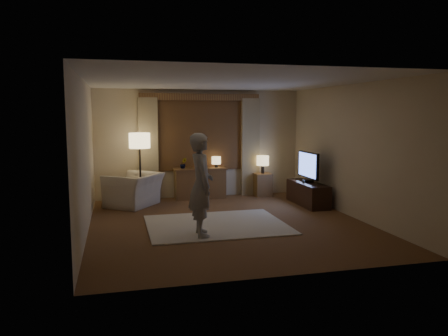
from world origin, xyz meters
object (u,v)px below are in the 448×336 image
object	(u,v)px
sideboard	(200,184)
armchair	(134,190)
side_table	(263,185)
tv_stand	(308,194)
person	(201,185)

from	to	relation	value
sideboard	armchair	xyz separation A→B (m)	(-1.58, -0.50, 0.01)
armchair	side_table	distance (m)	3.18
tv_stand	armchair	bearing A→B (deg)	168.04
sideboard	tv_stand	xyz separation A→B (m)	(2.20, -1.30, -0.10)
person	sideboard	bearing A→B (deg)	-10.16
side_table	armchair	bearing A→B (deg)	-171.87
armchair	person	xyz separation A→B (m)	(0.98, -2.73, 0.51)
side_table	tv_stand	size ratio (longest dim) A/B	0.40
side_table	person	size ratio (longest dim) A/B	0.33
armchair	person	world-z (taller)	person
sideboard	side_table	xyz separation A→B (m)	(1.56, -0.05, -0.07)
side_table	person	world-z (taller)	person
side_table	tv_stand	world-z (taller)	side_table
tv_stand	person	size ratio (longest dim) A/B	0.82
person	tv_stand	bearing A→B (deg)	-55.10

